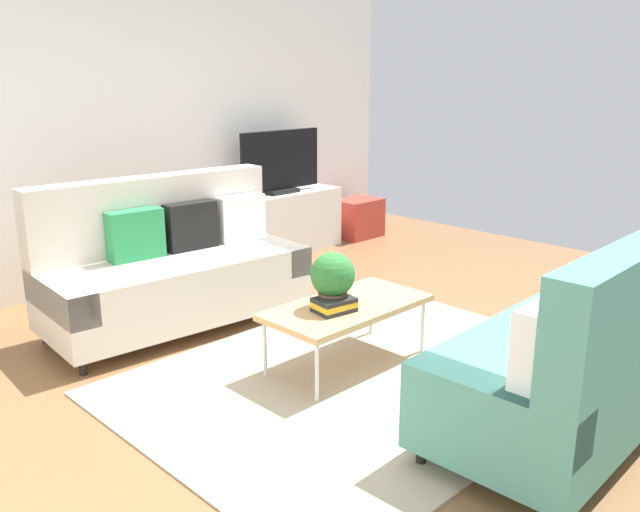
# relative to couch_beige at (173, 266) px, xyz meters

# --- Properties ---
(ground_plane) EXTENTS (7.68, 7.68, 0.00)m
(ground_plane) POSITION_rel_couch_beige_xyz_m (0.44, -1.47, -0.45)
(ground_plane) COLOR brown
(wall_far) EXTENTS (6.40, 0.12, 2.90)m
(wall_far) POSITION_rel_couch_beige_xyz_m (0.44, 1.33, 1.00)
(wall_far) COLOR white
(wall_far) RESTS_ON ground_plane
(area_rug) EXTENTS (2.90, 2.20, 0.01)m
(area_rug) POSITION_rel_couch_beige_xyz_m (0.33, -1.62, -0.45)
(area_rug) COLOR tan
(area_rug) RESTS_ON ground_plane
(couch_beige) EXTENTS (1.96, 0.98, 1.10)m
(couch_beige) POSITION_rel_couch_beige_xyz_m (0.00, 0.00, 0.00)
(couch_beige) COLOR beige
(couch_beige) RESTS_ON ground_plane
(couch_green) EXTENTS (1.92, 0.89, 1.10)m
(couch_green) POSITION_rel_couch_beige_xyz_m (0.67, -2.84, -0.01)
(couch_green) COLOR teal
(couch_green) RESTS_ON ground_plane
(coffee_table) EXTENTS (1.10, 0.56, 0.42)m
(coffee_table) POSITION_rel_couch_beige_xyz_m (0.38, -1.42, -0.06)
(coffee_table) COLOR tan
(coffee_table) RESTS_ON ground_plane
(tv_console) EXTENTS (1.40, 0.44, 0.64)m
(tv_console) POSITION_rel_couch_beige_xyz_m (1.94, 0.99, -0.13)
(tv_console) COLOR silver
(tv_console) RESTS_ON ground_plane
(tv) EXTENTS (1.00, 0.20, 0.64)m
(tv) POSITION_rel_couch_beige_xyz_m (1.94, 0.97, 0.50)
(tv) COLOR black
(tv) RESTS_ON tv_console
(storage_trunk) EXTENTS (0.52, 0.40, 0.44)m
(storage_trunk) POSITION_rel_couch_beige_xyz_m (3.04, 0.89, -0.23)
(storage_trunk) COLOR #B2382D
(storage_trunk) RESTS_ON ground_plane
(potted_plant) EXTENTS (0.28, 0.28, 0.36)m
(potted_plant) POSITION_rel_couch_beige_xyz_m (0.27, -1.40, 0.16)
(potted_plant) COLOR brown
(potted_plant) RESTS_ON coffee_table
(table_book_0) EXTENTS (0.26, 0.21, 0.03)m
(table_book_0) POSITION_rel_couch_beige_xyz_m (0.22, -1.46, -0.02)
(table_book_0) COLOR #262626
(table_book_0) RESTS_ON coffee_table
(table_book_1) EXTENTS (0.26, 0.21, 0.04)m
(table_book_1) POSITION_rel_couch_beige_xyz_m (0.22, -1.46, 0.01)
(table_book_1) COLOR gold
(table_book_1) RESTS_ON table_book_0
(table_book_2) EXTENTS (0.27, 0.22, 0.03)m
(table_book_2) POSITION_rel_couch_beige_xyz_m (0.22, -1.46, 0.04)
(table_book_2) COLOR #262626
(table_book_2) RESTS_ON table_book_1
(vase_0) EXTENTS (0.11, 0.11, 0.18)m
(vase_0) POSITION_rel_couch_beige_xyz_m (1.36, 1.04, 0.28)
(vase_0) COLOR #B24C4C
(vase_0) RESTS_ON tv_console
(bottle_0) EXTENTS (0.06, 0.06, 0.23)m
(bottle_0) POSITION_rel_couch_beige_xyz_m (1.52, 0.95, 0.31)
(bottle_0) COLOR #262626
(bottle_0) RESTS_ON tv_console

